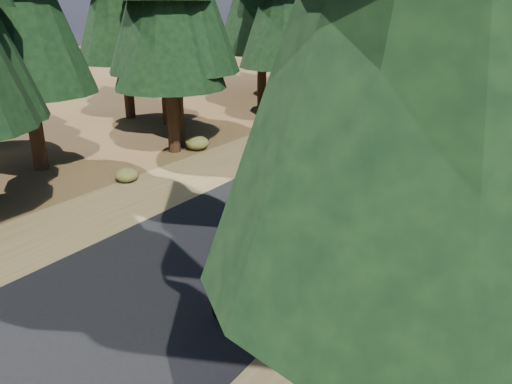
{
  "coord_description": "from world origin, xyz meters",
  "views": [
    {
      "loc": [
        6.98,
        -9.04,
        5.83
      ],
      "look_at": [
        0.0,
        1.5,
        1.1
      ],
      "focal_mm": 35.0,
      "sensor_mm": 36.0,
      "label": 1
    }
  ],
  "objects": [
    {
      "name": "ground",
      "position": [
        0.0,
        0.0,
        0.0
      ],
      "size": [
        120.0,
        120.0,
        0.0
      ],
      "primitive_type": "plane",
      "color": "#483219",
      "rests_on": "ground"
    },
    {
      "name": "road",
      "position": [
        0.0,
        5.0,
        0.01
      ],
      "size": [
        6.0,
        100.0,
        0.01
      ],
      "primitive_type": "cube",
      "color": "black",
      "rests_on": "ground"
    },
    {
      "name": "shoulder_l",
      "position": [
        -4.6,
        5.0,
        0.0
      ],
      "size": [
        3.2,
        100.0,
        0.01
      ],
      "primitive_type": "cube",
      "color": "brown",
      "rests_on": "ground"
    },
    {
      "name": "shoulder_r",
      "position": [
        4.6,
        5.0,
        0.0
      ],
      "size": [
        3.2,
        100.0,
        0.01
      ],
      "primitive_type": "cube",
      "color": "brown",
      "rests_on": "ground"
    },
    {
      "name": "understory_shrubs",
      "position": [
        0.74,
        6.28,
        0.26
      ],
      "size": [
        15.89,
        32.39,
        0.59
      ],
      "color": "#474C1E",
      "rests_on": "ground"
    },
    {
      "name": "rider_lead",
      "position": [
        1.82,
        -1.78,
        0.56
      ],
      "size": [
        0.59,
        1.86,
        1.65
      ],
      "rotation": [
        0.0,
        0.0,
        3.12
      ],
      "color": "silver",
      "rests_on": "road"
    },
    {
      "name": "rider_follow",
      "position": [
        -2.32,
        7.35,
        0.55
      ],
      "size": [
        1.1,
        1.91,
        1.63
      ],
      "rotation": [
        0.0,
        0.0,
        3.46
      ],
      "color": "#A3280A",
      "rests_on": "road"
    }
  ]
}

